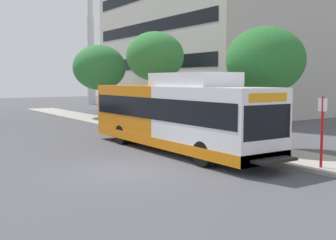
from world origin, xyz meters
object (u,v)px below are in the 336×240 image
Objects in this scene: street_tree_near_stop at (265,61)px; street_tree_mid_block at (155,56)px; transit_bus at (175,115)px; street_tree_far_block at (99,68)px; bus_stop_sign_pole at (322,126)px.

street_tree_mid_block reaches higher than street_tree_near_stop.
street_tree_near_stop is at bearing -26.51° from transit_bus.
street_tree_mid_block is 1.03× the size of street_tree_far_block.
street_tree_near_stop is 0.89× the size of street_tree_mid_block.
street_tree_mid_block is at bearing 64.44° from transit_bus.
bus_stop_sign_pole is at bearing -72.98° from transit_bus.
bus_stop_sign_pole is at bearing -95.04° from street_tree_far_block.
transit_bus is at bearing -115.56° from street_tree_mid_block.
street_tree_near_stop is (3.85, -1.92, 2.55)m from transit_bus.
street_tree_far_block is at bearing 89.23° from street_tree_near_stop.
bus_stop_sign_pole is at bearing -112.07° from street_tree_near_stop.
transit_bus is at bearing 153.49° from street_tree_near_stop.
transit_bus is 5.00m from street_tree_near_stop.
bus_stop_sign_pole is 0.46× the size of street_tree_near_stop.
street_tree_mid_block reaches higher than street_tree_far_block.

